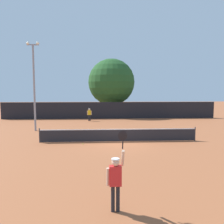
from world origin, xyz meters
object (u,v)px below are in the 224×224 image
(player_serving, at_px, (116,176))
(parked_car_near, at_px, (143,109))
(light_pole, at_px, (34,81))
(large_tree, at_px, (111,82))
(player_receiving, at_px, (89,113))
(tennis_ball, at_px, (83,144))

(player_serving, height_order, parked_car_near, player_serving)
(player_serving, distance_m, light_pole, 16.62)
(large_tree, relative_size, parked_car_near, 2.03)
(player_receiving, distance_m, parked_car_near, 12.87)
(tennis_ball, relative_size, parked_car_near, 0.02)
(player_serving, bearing_deg, parked_car_near, 77.55)
(tennis_ball, distance_m, large_tree, 19.38)
(player_receiving, relative_size, large_tree, 0.18)
(player_serving, xyz_separation_m, tennis_ball, (-1.68, 9.07, -1.11))
(light_pole, bearing_deg, player_serving, -65.97)
(player_serving, bearing_deg, player_receiving, 94.70)
(player_serving, xyz_separation_m, light_pole, (-6.61, 14.83, 3.57))
(parked_car_near, bearing_deg, large_tree, -149.01)
(player_serving, height_order, large_tree, large_tree)
(parked_car_near, bearing_deg, light_pole, -131.00)
(large_tree, xyz_separation_m, parked_car_near, (5.50, 3.47, -4.31))
(large_tree, distance_m, parked_car_near, 7.81)
(parked_car_near, bearing_deg, player_receiving, -133.25)
(player_receiving, bearing_deg, player_serving, 94.70)
(player_receiving, bearing_deg, light_pole, 53.77)
(light_pole, xyz_separation_m, large_tree, (7.95, 12.70, 0.37))
(tennis_ball, distance_m, parked_car_near, 23.54)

